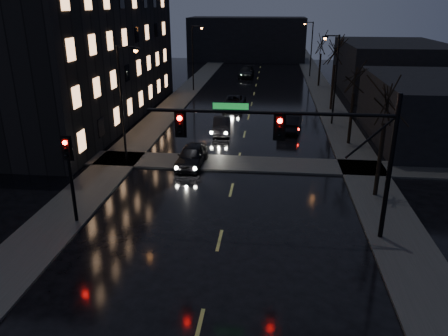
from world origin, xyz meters
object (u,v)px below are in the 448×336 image
(lead_car, at_px, (290,121))
(oncoming_car_b, at_px, (222,125))
(oncoming_car_c, at_px, (234,102))
(oncoming_car_a, at_px, (192,156))
(oncoming_car_d, at_px, (246,72))

(lead_car, bearing_deg, oncoming_car_b, 22.51)
(oncoming_car_c, height_order, lead_car, lead_car)
(oncoming_car_c, distance_m, lead_car, 10.09)
(oncoming_car_b, bearing_deg, oncoming_car_a, -102.12)
(oncoming_car_b, relative_size, lead_car, 0.83)
(oncoming_car_d, distance_m, lead_car, 29.71)
(oncoming_car_c, height_order, oncoming_car_d, oncoming_car_d)
(oncoming_car_b, xyz_separation_m, lead_car, (5.89, 1.64, 0.14))
(oncoming_car_b, bearing_deg, oncoming_car_d, 85.31)
(oncoming_car_c, distance_m, oncoming_car_d, 20.84)
(oncoming_car_b, distance_m, oncoming_car_d, 30.79)
(oncoming_car_c, bearing_deg, lead_car, -52.01)
(oncoming_car_b, relative_size, oncoming_car_c, 0.89)
(oncoming_car_a, relative_size, lead_car, 0.86)
(oncoming_car_c, xyz_separation_m, lead_car, (5.71, -8.32, 0.18))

